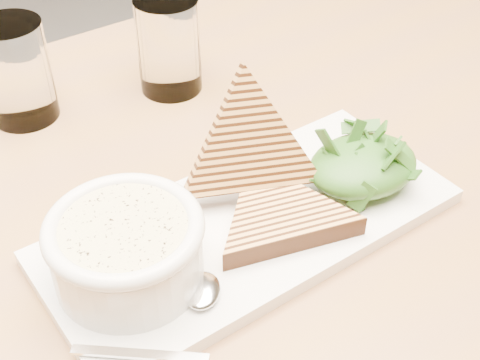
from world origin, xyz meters
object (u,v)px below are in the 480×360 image
soup_bowl (128,255)px  glass_far (169,46)px  platter (250,225)px  table_top (196,230)px  glass_near (17,72)px

soup_bowl → glass_far: (0.17, 0.29, 0.02)m
glass_far → platter: bearing=-99.0°
table_top → soup_bowl: size_ratio=9.84×
glass_far → table_top: bearing=-109.3°
table_top → glass_far: 0.26m
glass_near → platter: bearing=-66.0°
soup_bowl → glass_near: size_ratio=1.08×
platter → glass_far: 0.28m
platter → glass_near: size_ratio=3.35×
soup_bowl → glass_near: bearing=91.5°
glass_near → glass_far: glass_near is taller
table_top → platter: (0.04, -0.05, 0.03)m
table_top → glass_far: size_ratio=10.69×
table_top → glass_near: size_ratio=10.59×
table_top → glass_far: glass_far is taller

